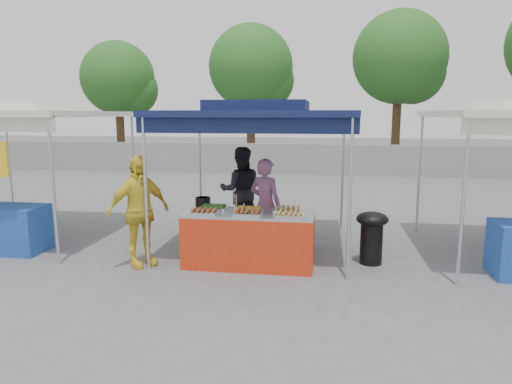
# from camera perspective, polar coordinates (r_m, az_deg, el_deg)

# --- Properties ---
(ground_plane) EXTENTS (80.00, 80.00, 0.00)m
(ground_plane) POSITION_cam_1_polar(r_m,az_deg,el_deg) (7.37, -0.72, -8.86)
(ground_plane) COLOR #5B5B5D
(back_wall) EXTENTS (40.00, 0.25, 1.20)m
(back_wall) POSITION_cam_1_polar(r_m,az_deg,el_deg) (18.01, 5.06, 4.10)
(back_wall) COLOR gray
(back_wall) RESTS_ON ground_plane
(main_canopy) EXTENTS (3.20, 3.20, 2.57)m
(main_canopy) POSITION_cam_1_polar(r_m,az_deg,el_deg) (7.94, 0.41, 9.88)
(main_canopy) COLOR silver
(main_canopy) RESTS_ON ground_plane
(neighbor_stall_left) EXTENTS (3.20, 3.20, 2.57)m
(neighbor_stall_left) POSITION_cam_1_polar(r_m,az_deg,el_deg) (9.39, -28.35, 3.99)
(neighbor_stall_left) COLOR silver
(neighbor_stall_left) RESTS_ON ground_plane
(tree_0) EXTENTS (3.31, 3.22, 5.53)m
(tree_0) POSITION_cam_1_polar(r_m,az_deg,el_deg) (21.61, -16.45, 13.11)
(tree_0) COLOR #412B19
(tree_0) RESTS_ON ground_plane
(tree_1) EXTENTS (3.59, 3.54, 6.09)m
(tree_1) POSITION_cam_1_polar(r_m,az_deg,el_deg) (19.94, -0.19, 14.93)
(tree_1) COLOR #412B19
(tree_1) RESTS_ON ground_plane
(tree_2) EXTENTS (3.83, 3.83, 6.58)m
(tree_2) POSITION_cam_1_polar(r_m,az_deg,el_deg) (20.56, 17.88, 15.27)
(tree_2) COLOR #412B19
(tree_2) RESTS_ON ground_plane
(vendor_table) EXTENTS (2.00, 0.80, 0.85)m
(vendor_table) POSITION_cam_1_polar(r_m,az_deg,el_deg) (7.15, -0.86, -5.88)
(vendor_table) COLOR red
(vendor_table) RESTS_ON ground_plane
(food_tray_fl) EXTENTS (0.42, 0.30, 0.07)m
(food_tray_fl) POSITION_cam_1_polar(r_m,az_deg,el_deg) (6.95, -6.53, -2.50)
(food_tray_fl) COLOR silver
(food_tray_fl) RESTS_ON vendor_table
(food_tray_fm) EXTENTS (0.42, 0.30, 0.07)m
(food_tray_fm) POSITION_cam_1_polar(r_m,az_deg,el_deg) (6.82, -1.07, -2.67)
(food_tray_fm) COLOR silver
(food_tray_fm) RESTS_ON vendor_table
(food_tray_fr) EXTENTS (0.42, 0.30, 0.07)m
(food_tray_fr) POSITION_cam_1_polar(r_m,az_deg,el_deg) (6.73, 4.29, -2.87)
(food_tray_fr) COLOR silver
(food_tray_fr) RESTS_ON vendor_table
(food_tray_bl) EXTENTS (0.42, 0.30, 0.07)m
(food_tray_bl) POSITION_cam_1_polar(r_m,az_deg,el_deg) (7.26, -5.34, -1.96)
(food_tray_bl) COLOR silver
(food_tray_bl) RESTS_ON vendor_table
(food_tray_bm) EXTENTS (0.42, 0.30, 0.07)m
(food_tray_bm) POSITION_cam_1_polar(r_m,az_deg,el_deg) (7.14, -0.87, -2.11)
(food_tray_bm) COLOR silver
(food_tray_bm) RESTS_ON vendor_table
(food_tray_br) EXTENTS (0.42, 0.30, 0.07)m
(food_tray_br) POSITION_cam_1_polar(r_m,az_deg,el_deg) (7.07, 3.99, -2.25)
(food_tray_br) COLOR silver
(food_tray_br) RESTS_ON vendor_table
(cooking_pot) EXTENTS (0.25, 0.25, 0.14)m
(cooking_pot) POSITION_cam_1_polar(r_m,az_deg,el_deg) (7.57, -6.66, -1.20)
(cooking_pot) COLOR black
(cooking_pot) RESTS_ON vendor_table
(skewer_cup) EXTENTS (0.08, 0.08, 0.11)m
(skewer_cup) POSITION_cam_1_polar(r_m,az_deg,el_deg) (6.96, -2.53, -2.28)
(skewer_cup) COLOR silver
(skewer_cup) RESTS_ON vendor_table
(wok_burner) EXTENTS (0.50, 0.50, 0.84)m
(wok_burner) POSITION_cam_1_polar(r_m,az_deg,el_deg) (7.44, 14.26, -4.98)
(wok_burner) COLOR black
(wok_burner) RESTS_ON ground_plane
(crate_left) EXTENTS (0.48, 0.34, 0.29)m
(crate_left) POSITION_cam_1_polar(r_m,az_deg,el_deg) (7.99, -2.95, -6.31)
(crate_left) COLOR #1431A4
(crate_left) RESTS_ON ground_plane
(crate_right) EXTENTS (0.53, 0.37, 0.32)m
(crate_right) POSITION_cam_1_polar(r_m,az_deg,el_deg) (7.87, 1.46, -6.45)
(crate_right) COLOR #1431A4
(crate_right) RESTS_ON ground_plane
(crate_stacked) EXTENTS (0.52, 0.36, 0.31)m
(crate_stacked) POSITION_cam_1_polar(r_m,az_deg,el_deg) (7.79, 1.47, -4.23)
(crate_stacked) COLOR #1431A4
(crate_stacked) RESTS_ON crate_right
(vendor_woman) EXTENTS (0.69, 0.59, 1.61)m
(vendor_woman) POSITION_cam_1_polar(r_m,az_deg,el_deg) (7.84, 1.18, -1.62)
(vendor_woman) COLOR #8B587E
(vendor_woman) RESTS_ON ground_plane
(helper_man) EXTENTS (0.96, 0.82, 1.72)m
(helper_man) POSITION_cam_1_polar(r_m,az_deg,el_deg) (9.01, -1.92, 0.21)
(helper_man) COLOR black
(helper_man) RESTS_ON ground_plane
(customer_person) EXTENTS (0.98, 1.05, 1.74)m
(customer_person) POSITION_cam_1_polar(r_m,az_deg,el_deg) (7.26, -14.45, -2.34)
(customer_person) COLOR yellow
(customer_person) RESTS_ON ground_plane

